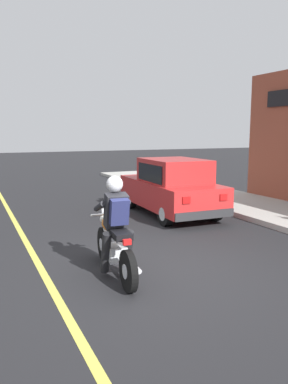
% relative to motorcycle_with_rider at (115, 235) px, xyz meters
% --- Properties ---
extents(ground_plane, '(80.00, 80.00, 0.00)m').
position_rel_motorcycle_with_rider_xyz_m(ground_plane, '(0.75, -0.19, -0.68)').
color(ground_plane, black).
extents(sidewalk_curb, '(2.60, 22.00, 0.14)m').
position_rel_motorcycle_with_rider_xyz_m(sidewalk_curb, '(5.73, 2.81, -0.61)').
color(sidewalk_curb, '#ADAAA3').
rests_on(sidewalk_curb, ground).
extents(lane_stripe, '(0.12, 19.80, 0.01)m').
position_rel_motorcycle_with_rider_xyz_m(lane_stripe, '(-1.05, 2.81, -0.67)').
color(lane_stripe, '#D1C64C').
rests_on(lane_stripe, ground).
extents(motorcycle_with_rider, '(0.60, 2.02, 1.62)m').
position_rel_motorcycle_with_rider_xyz_m(motorcycle_with_rider, '(0.00, 0.00, 0.00)').
color(motorcycle_with_rider, black).
rests_on(motorcycle_with_rider, ground).
extents(car_hatchback, '(1.80, 3.85, 1.57)m').
position_rel_motorcycle_with_rider_xyz_m(car_hatchback, '(3.04, 3.61, 0.09)').
color(car_hatchback, black).
rests_on(car_hatchback, ground).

